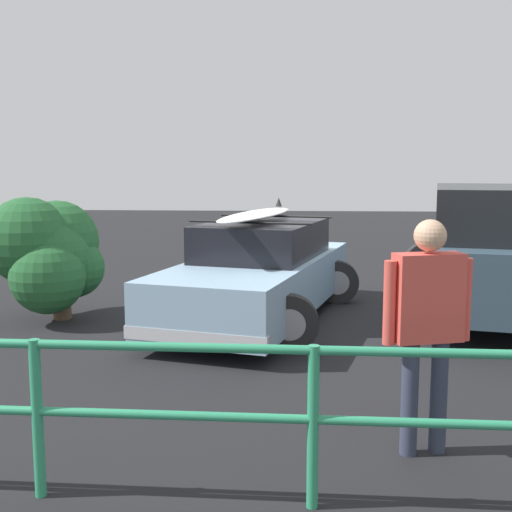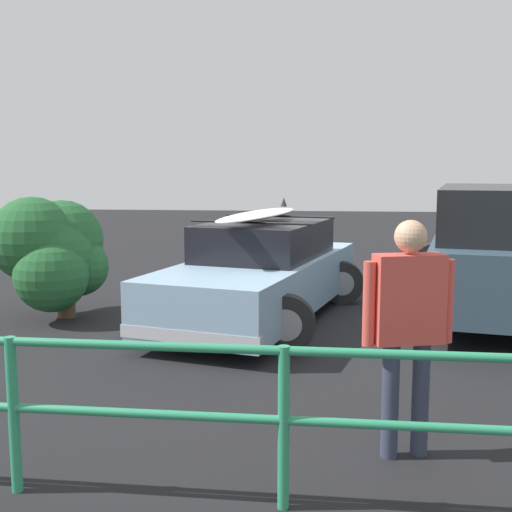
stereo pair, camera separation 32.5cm
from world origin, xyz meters
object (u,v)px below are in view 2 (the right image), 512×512
(sedan_car, at_px, (262,273))
(bush_near_left, at_px, (54,252))
(suv_car, at_px, (502,249))
(person_bystander, at_px, (408,317))

(sedan_car, bearing_deg, bush_near_left, 4.87)
(suv_car, relative_size, bush_near_left, 2.87)
(sedan_car, distance_m, bush_near_left, 2.84)
(sedan_car, bearing_deg, person_bystander, 109.12)
(person_bystander, bearing_deg, bush_near_left, -42.30)
(sedan_car, height_order, suv_car, suv_car)
(sedan_car, height_order, bush_near_left, bush_near_left)
(suv_car, xyz_separation_m, person_bystander, (1.85, 4.60, 0.08))
(bush_near_left, bearing_deg, sedan_car, -175.13)
(suv_car, bearing_deg, bush_near_left, 6.99)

